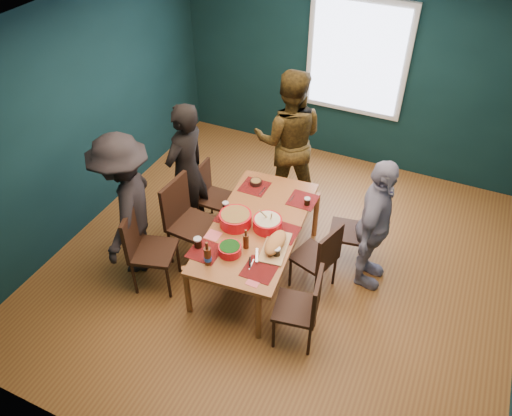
{
  "coord_description": "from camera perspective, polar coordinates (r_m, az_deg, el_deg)",
  "views": [
    {
      "loc": [
        1.41,
        -3.77,
        4.17
      ],
      "look_at": [
        -0.23,
        -0.19,
        0.92
      ],
      "focal_mm": 35.0,
      "sensor_mm": 36.0,
      "label": 1
    }
  ],
  "objects": [
    {
      "name": "cola_glass_b",
      "position": [
        4.89,
        2.39,
        -5.02
      ],
      "size": [
        0.08,
        0.08,
        0.1
      ],
      "color": "black",
      "rests_on": "dining_table"
    },
    {
      "name": "chair_right_near",
      "position": [
        4.76,
        5.67,
        -10.86
      ],
      "size": [
        0.47,
        0.47,
        0.89
      ],
      "rotation": [
        0.0,
        0.0,
        0.17
      ],
      "color": "black",
      "rests_on": "floor"
    },
    {
      "name": "chair_right_mid",
      "position": [
        5.22,
        7.43,
        -5.35
      ],
      "size": [
        0.5,
        0.5,
        0.88
      ],
      "rotation": [
        0.0,
        0.0,
        -0.3
      ],
      "color": "black",
      "rests_on": "floor"
    },
    {
      "name": "bowl_herbs",
      "position": [
        4.92,
        -3.0,
        -4.73
      ],
      "size": [
        0.23,
        0.23,
        0.1
      ],
      "color": "red",
      "rests_on": "dining_table"
    },
    {
      "name": "chair_left_near",
      "position": [
        5.35,
        -12.69,
        -4.04
      ],
      "size": [
        0.54,
        0.54,
        0.97
      ],
      "rotation": [
        0.0,
        0.0,
        0.28
      ],
      "color": "black",
      "rests_on": "floor"
    },
    {
      "name": "room",
      "position": [
        5.11,
        4.55,
        6.19
      ],
      "size": [
        5.01,
        5.01,
        2.71
      ],
      "color": "brown",
      "rests_on": "ground"
    },
    {
      "name": "napkin_a",
      "position": [
        5.18,
        3.42,
        -2.83
      ],
      "size": [
        0.16,
        0.16,
        0.0
      ],
      "primitive_type": "cube",
      "rotation": [
        0.0,
        0.0,
        -0.05
      ],
      "color": "#E9626D",
      "rests_on": "dining_table"
    },
    {
      "name": "chair_right_far",
      "position": [
        5.61,
        11.42,
        -2.14
      ],
      "size": [
        0.46,
        0.46,
        0.88
      ],
      "rotation": [
        0.0,
        0.0,
        0.17
      ],
      "color": "black",
      "rests_on": "floor"
    },
    {
      "name": "person_near_left",
      "position": [
        5.42,
        -14.56,
        0.21
      ],
      "size": [
        0.97,
        1.24,
        1.69
      ],
      "primitive_type": "imported",
      "rotation": [
        0.0,
        0.0,
        5.07
      ],
      "color": "black",
      "rests_on": "floor"
    },
    {
      "name": "person_far_left",
      "position": [
        5.8,
        -7.95,
        4.18
      ],
      "size": [
        0.5,
        0.67,
        1.7
      ],
      "primitive_type": "imported",
      "rotation": [
        0.0,
        0.0,
        4.56
      ],
      "color": "black",
      "rests_on": "floor"
    },
    {
      "name": "chair_left_far",
      "position": [
        6.05,
        -5.34,
        1.91
      ],
      "size": [
        0.38,
        0.38,
        0.85
      ],
      "rotation": [
        0.0,
        0.0,
        0.0
      ],
      "color": "black",
      "rests_on": "floor"
    },
    {
      "name": "person_right",
      "position": [
        5.25,
        13.36,
        -1.99
      ],
      "size": [
        0.39,
        0.92,
        1.56
      ],
      "primitive_type": "imported",
      "rotation": [
        0.0,
        0.0,
        1.56
      ],
      "color": "silver",
      "rests_on": "floor"
    },
    {
      "name": "bowl_dumpling",
      "position": [
        5.18,
        1.31,
        -1.74
      ],
      "size": [
        0.3,
        0.3,
        0.28
      ],
      "color": "red",
      "rests_on": "dining_table"
    },
    {
      "name": "bowl_salad",
      "position": [
        5.23,
        -2.36,
        -1.23
      ],
      "size": [
        0.34,
        0.34,
        0.14
      ],
      "color": "red",
      "rests_on": "dining_table"
    },
    {
      "name": "napkin_b",
      "position": [
        5.16,
        -4.93,
        -3.13
      ],
      "size": [
        0.15,
        0.15,
        0.0
      ],
      "primitive_type": "cube",
      "rotation": [
        0.0,
        0.0,
        -0.02
      ],
      "color": "#E9626D",
      "rests_on": "dining_table"
    },
    {
      "name": "cola_glass_c",
      "position": [
        5.52,
        5.87,
        0.78
      ],
      "size": [
        0.07,
        0.07,
        0.09
      ],
      "color": "black",
      "rests_on": "dining_table"
    },
    {
      "name": "beer_bottle_a",
      "position": [
        4.81,
        -5.55,
        -5.48
      ],
      "size": [
        0.07,
        0.07,
        0.27
      ],
      "color": "#411B0B",
      "rests_on": "dining_table"
    },
    {
      "name": "cola_glass_d",
      "position": [
        5.44,
        -3.49,
        0.28
      ],
      "size": [
        0.07,
        0.07,
        0.1
      ],
      "color": "black",
      "rests_on": "dining_table"
    },
    {
      "name": "beer_bottle_b",
      "position": [
        4.95,
        -1.16,
        -3.76
      ],
      "size": [
        0.06,
        0.06,
        0.23
      ],
      "color": "#411B0B",
      "rests_on": "dining_table"
    },
    {
      "name": "person_back",
      "position": [
        6.21,
        3.78,
        7.77
      ],
      "size": [
        1.06,
        0.94,
        1.82
      ],
      "primitive_type": "imported",
      "rotation": [
        0.0,
        0.0,
        3.48
      ],
      "color": "black",
      "rests_on": "floor"
    },
    {
      "name": "dining_table",
      "position": [
        5.31,
        0.1,
        -2.4
      ],
      "size": [
        1.07,
        1.88,
        0.69
      ],
      "rotation": [
        0.0,
        0.0,
        0.09
      ],
      "color": "#A15830",
      "rests_on": "floor"
    },
    {
      "name": "cola_glass_a",
      "position": [
        5.01,
        -6.67,
        -3.91
      ],
      "size": [
        0.08,
        0.08,
        0.11
      ],
      "color": "black",
      "rests_on": "dining_table"
    },
    {
      "name": "napkin_c",
      "position": [
        4.69,
        -0.28,
        -8.42
      ],
      "size": [
        0.12,
        0.12,
        0.0
      ],
      "primitive_type": "cube",
      "rotation": [
        0.0,
        0.0,
        -0.04
      ],
      "color": "#E9626D",
      "rests_on": "dining_table"
    },
    {
      "name": "cutting_board",
      "position": [
        4.97,
        2.21,
        -4.1
      ],
      "size": [
        0.32,
        0.61,
        0.13
      ],
      "rotation": [
        0.0,
        0.0,
        0.15
      ],
      "color": "tan",
      "rests_on": "dining_table"
    },
    {
      "name": "small_bowl",
      "position": [
        5.8,
        -0.02,
        2.97
      ],
      "size": [
        0.14,
        0.14,
        0.06
      ],
      "color": "black",
      "rests_on": "dining_table"
    },
    {
      "name": "chair_left_mid",
      "position": [
        5.57,
        -8.14,
        -0.85
      ],
      "size": [
        0.49,
        0.49,
        1.03
      ],
      "rotation": [
        0.0,
        0.0,
        -0.07
      ],
      "color": "black",
      "rests_on": "floor"
    }
  ]
}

